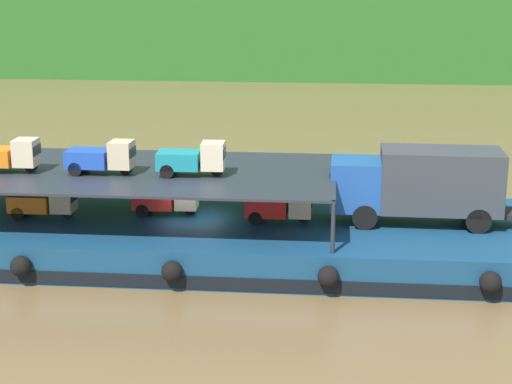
{
  "coord_description": "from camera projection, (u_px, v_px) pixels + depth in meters",
  "views": [
    {
      "loc": [
        5.77,
        -32.56,
        11.61
      ],
      "look_at": [
        2.67,
        0.0,
        2.7
      ],
      "focal_mm": 57.81,
      "sensor_mm": 36.0,
      "label": 1
    }
  ],
  "objects": [
    {
      "name": "mini_truck_upper_bow",
      "position": [
        193.0,
        159.0,
        33.14
      ],
      "size": [
        2.77,
        1.25,
        1.38
      ],
      "color": "teal",
      "rests_on": "cargo_rack"
    },
    {
      "name": "cargo_barge",
      "position": [
        193.0,
        235.0,
        34.62
      ],
      "size": [
        28.67,
        9.3,
        1.5
      ],
      "color": "navy",
      "rests_on": "ground"
    },
    {
      "name": "mini_truck_lower_fore",
      "position": [
        280.0,
        206.0,
        33.77
      ],
      "size": [
        2.77,
        1.25,
        1.38
      ],
      "color": "red",
      "rests_on": "cargo_barge"
    },
    {
      "name": "ground_plane",
      "position": [
        193.0,
        252.0,
        34.85
      ],
      "size": [
        400.0,
        400.0,
        0.0
      ],
      "primitive_type": "plane",
      "color": "brown"
    },
    {
      "name": "mini_truck_upper_fore",
      "position": [
        102.0,
        157.0,
        33.43
      ],
      "size": [
        2.78,
        1.27,
        1.38
      ],
      "color": "#1E47B7",
      "rests_on": "cargo_rack"
    },
    {
      "name": "cargo_rack",
      "position": [
        102.0,
        171.0,
        34.3
      ],
      "size": [
        19.47,
        7.86,
        2.0
      ],
      "color": "#232833",
      "rests_on": "cargo_barge"
    },
    {
      "name": "mini_truck_lower_aft",
      "position": [
        44.0,
        201.0,
        34.43
      ],
      "size": [
        2.75,
        1.22,
        1.38
      ],
      "color": "orange",
      "rests_on": "cargo_barge"
    },
    {
      "name": "mini_truck_lower_mid",
      "position": [
        167.0,
        198.0,
        34.86
      ],
      "size": [
        2.75,
        1.23,
        1.38
      ],
      "color": "red",
      "rests_on": "cargo_barge"
    },
    {
      "name": "mini_truck_upper_mid",
      "position": [
        7.0,
        155.0,
        33.76
      ],
      "size": [
        2.75,
        1.21,
        1.38
      ],
      "color": "orange",
      "rests_on": "cargo_rack"
    },
    {
      "name": "covered_lorry",
      "position": [
        421.0,
        183.0,
        33.29
      ],
      "size": [
        7.88,
        2.39,
        3.1
      ],
      "color": "#1E4C99",
      "rests_on": "cargo_barge"
    }
  ]
}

